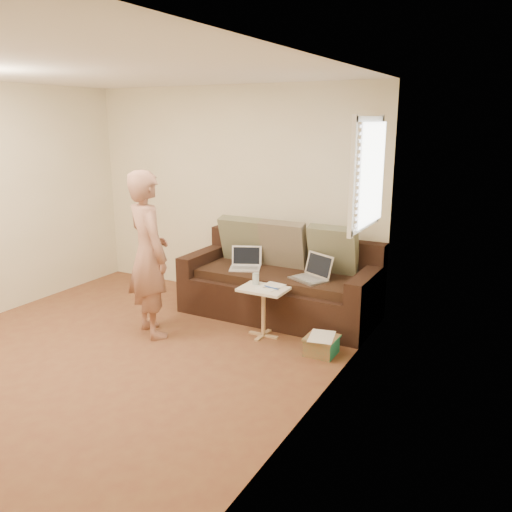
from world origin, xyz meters
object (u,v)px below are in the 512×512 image
object	(u,v)px
person	(149,254)
drinking_glass	(256,279)
laptop_white	(245,269)
striped_box	(321,345)
laptop_silver	(308,280)
sofa	(279,280)
side_table	(263,312)

from	to	relation	value
person	drinking_glass	world-z (taller)	person
laptop_white	striped_box	xyz separation A→B (m)	(1.22, -0.66, -0.43)
laptop_silver	drinking_glass	size ratio (longest dim) A/B	3.21
drinking_glass	striped_box	bearing A→B (deg)	-13.24
laptop_white	person	bearing A→B (deg)	-142.21
sofa	drinking_glass	world-z (taller)	sofa
sofa	laptop_white	bearing A→B (deg)	-166.73
person	striped_box	distance (m)	1.96
laptop_white	striped_box	distance (m)	1.45
sofa	side_table	distance (m)	0.66
laptop_white	drinking_glass	bearing A→B (deg)	-73.47
sofa	person	distance (m)	1.53
drinking_glass	sofa	bearing A→B (deg)	89.67
person	laptop_silver	bearing A→B (deg)	-114.97
person	striped_box	world-z (taller)	person
side_table	striped_box	size ratio (longest dim) A/B	1.78
laptop_white	person	distance (m)	1.21
side_table	striped_box	distance (m)	0.73
person	striped_box	size ratio (longest dim) A/B	5.83
laptop_silver	laptop_white	size ratio (longest dim) A/B	1.11
sofa	person	world-z (taller)	person
laptop_silver	striped_box	xyz separation A→B (m)	(0.41, -0.61, -0.43)
sofa	drinking_glass	distance (m)	0.58
drinking_glass	side_table	bearing A→B (deg)	-28.06
laptop_silver	person	size ratio (longest dim) A/B	0.22
laptop_silver	striped_box	bearing A→B (deg)	-31.10
sofa	striped_box	bearing A→B (deg)	-42.57
laptop_white	drinking_glass	xyz separation A→B (m)	(0.39, -0.46, 0.07)
sofa	laptop_silver	xyz separation A→B (m)	(0.41, -0.14, 0.10)
drinking_glass	laptop_silver	bearing A→B (deg)	45.45
sofa	laptop_silver	world-z (taller)	sofa
laptop_silver	laptop_white	world-z (taller)	laptop_silver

